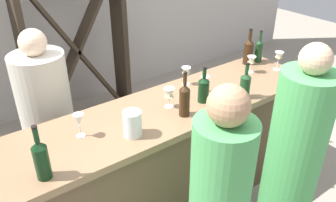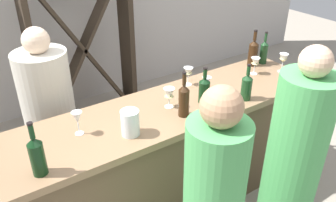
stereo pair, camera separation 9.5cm
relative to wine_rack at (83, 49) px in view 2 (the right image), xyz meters
name	(u,v)px [view 2 (the right image)]	position (x,y,z in m)	size (l,w,h in m)	color
bar_counter	(168,160)	(0.00, -1.65, -0.39)	(2.55, 0.64, 0.96)	brown
wine_rack	(83,49)	(0.00, 0.00, 0.00)	(1.12, 0.28, 1.76)	#33281E
wine_bottle_leftmost_dark_green	(37,155)	(-0.96, -1.85, 0.21)	(0.08, 0.08, 0.32)	black
wine_bottle_second_left_amber_brown	(184,100)	(0.02, -1.80, 0.21)	(0.07, 0.07, 0.32)	#331E0F
wine_bottle_center_dark_green	(204,89)	(0.25, -1.73, 0.19)	(0.08, 0.08, 0.27)	black
wine_bottle_second_right_olive_green	(247,86)	(0.54, -1.87, 0.19)	(0.08, 0.08, 0.28)	#193D1E
wine_bottle_rightmost_amber_brown	(253,52)	(1.03, -1.44, 0.21)	(0.08, 0.08, 0.32)	#331E0F
wine_bottle_far_right_olive_green	(264,52)	(1.15, -1.46, 0.19)	(0.07, 0.07, 0.29)	#193D1E
wine_glass_near_left	(283,59)	(1.14, -1.69, 0.20)	(0.08, 0.08, 0.16)	white
wine_glass_near_center	(169,95)	(0.00, -1.65, 0.18)	(0.08, 0.08, 0.15)	white
wine_glass_near_right	(207,82)	(0.35, -1.63, 0.18)	(0.07, 0.07, 0.13)	white
wine_glass_far_left	(77,118)	(-0.65, -1.62, 0.20)	(0.07, 0.07, 0.16)	white
wine_glass_far_center	(255,63)	(0.91, -1.59, 0.19)	(0.08, 0.08, 0.15)	white
wine_glass_far_right	(188,73)	(0.32, -1.44, 0.19)	(0.08, 0.08, 0.15)	white
water_pitcher	(130,123)	(-0.38, -1.80, 0.17)	(0.12, 0.12, 0.17)	silver
person_center_guest	(292,164)	(0.51, -2.38, -0.17)	(0.47, 0.47, 1.55)	#4CA559
person_right_guest	(52,126)	(-0.67, -0.98, -0.20)	(0.41, 0.41, 1.49)	beige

